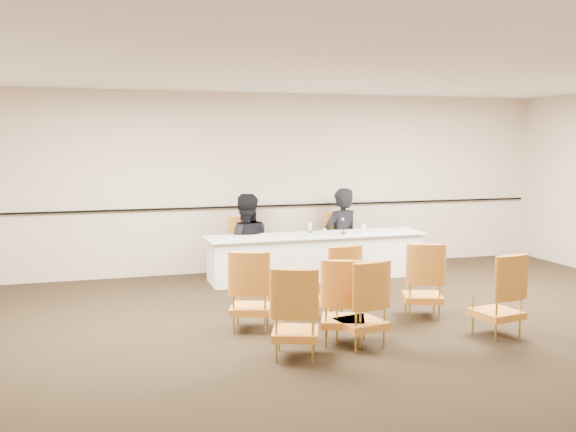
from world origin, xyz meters
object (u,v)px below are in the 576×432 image
(panelist_second, at_px, (245,248))
(aud_chair_extra, at_px, (343,300))
(aud_chair_front_left, at_px, (251,290))
(aud_chair_back_right, at_px, (497,294))
(aud_chair_front_right, at_px, (423,279))
(panelist_main, at_px, (341,243))
(water_bottle, at_px, (310,228))
(microphone, at_px, (344,226))
(panelist_second_chair, at_px, (245,247))
(panel_table, at_px, (316,256))
(aud_chair_back_left, at_px, (296,312))
(drinking_glass, at_px, (325,232))
(panelist_main_chair, at_px, (341,242))
(coffee_cup, at_px, (363,229))
(aud_chair_back_mid, at_px, (360,303))
(aud_chair_front_mid, at_px, (337,282))

(panelist_second, relative_size, aud_chair_extra, 1.89)
(aud_chair_front_left, distance_m, aud_chair_back_right, 2.80)
(aud_chair_front_right, distance_m, aud_chair_extra, 1.53)
(panelist_main, distance_m, water_bottle, 1.06)
(water_bottle, bearing_deg, aud_chair_front_right, -75.59)
(microphone, bearing_deg, aud_chair_front_right, -72.53)
(aud_chair_front_left, bearing_deg, panelist_second_chair, 97.75)
(panel_table, xyz_separation_m, aud_chair_back_left, (-1.49, -3.54, 0.12))
(aud_chair_front_right, bearing_deg, panel_table, 121.10)
(panelist_second_chair, relative_size, microphone, 3.79)
(drinking_glass, xyz_separation_m, aud_chair_front_left, (-1.80, -2.40, -0.29))
(panelist_main_chair, xyz_separation_m, aud_chair_front_right, (-0.14, -3.09, 0.00))
(aud_chair_front_left, height_order, aud_chair_back_left, same)
(panelist_main, distance_m, coffee_cup, 0.71)
(water_bottle, relative_size, aud_chair_back_left, 0.24)
(panel_table, distance_m, aud_chair_back_right, 3.61)
(water_bottle, xyz_separation_m, coffee_cup, (0.92, 0.00, -0.04))
(aud_chair_front_right, bearing_deg, aud_chair_back_right, -46.03)
(aud_chair_front_right, relative_size, aud_chair_back_right, 1.00)
(panelist_second_chair, relative_size, water_bottle, 4.23)
(drinking_glass, height_order, aud_chair_back_right, aud_chair_back_right)
(panelist_main, xyz_separation_m, water_bottle, (-0.78, -0.61, 0.37))
(panel_table, xyz_separation_m, panelist_main_chair, (0.64, 0.54, 0.12))
(panelist_main_chair, xyz_separation_m, microphone, (-0.21, -0.61, 0.36))
(panelist_main, relative_size, coffee_cup, 13.51)
(panelist_second_chair, distance_m, microphone, 1.64)
(microphone, relative_size, drinking_glass, 2.51)
(aud_chair_front_left, bearing_deg, panel_table, 75.44)
(microphone, bearing_deg, aud_chair_back_left, -102.98)
(water_bottle, bearing_deg, panelist_second_chair, 146.30)
(microphone, bearing_deg, drinking_glass, -165.14)
(panelist_main_chair, xyz_separation_m, coffee_cup, (0.14, -0.61, 0.31))
(panelist_second_chair, bearing_deg, aud_chair_back_right, -64.18)
(aud_chair_front_left, distance_m, aud_chair_back_left, 1.10)
(panelist_main, height_order, panelist_second_chair, panelist_main)
(microphone, distance_m, aud_chair_back_mid, 3.56)
(panel_table, relative_size, aud_chair_front_left, 3.74)
(panelist_main_chair, distance_m, aud_chair_front_right, 3.09)
(aud_chair_back_mid, xyz_separation_m, aud_chair_back_right, (1.64, -0.08, 0.00))
(panelist_main_chair, relative_size, aud_chair_back_left, 1.00)
(aud_chair_front_right, bearing_deg, aud_chair_front_mid, -168.27)
(aud_chair_front_mid, distance_m, aud_chair_front_right, 1.10)
(panelist_second, bearing_deg, aud_chair_front_mid, 107.08)
(panelist_second, height_order, aud_chair_back_left, panelist_second)
(panel_table, xyz_separation_m, aud_chair_front_right, (0.50, -2.55, 0.12))
(aud_chair_front_right, bearing_deg, aud_chair_back_mid, -124.69)
(aud_chair_front_mid, height_order, aud_chair_back_right, same)
(aud_chair_front_left, xyz_separation_m, aud_chair_back_left, (0.20, -1.08, 0.00))
(panelist_second, height_order, aud_chair_front_mid, panelist_second)
(panelist_main_chair, distance_m, water_bottle, 1.05)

